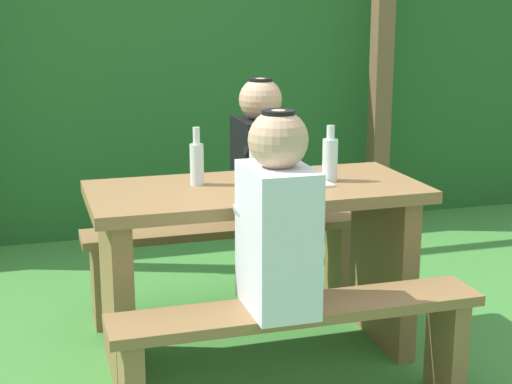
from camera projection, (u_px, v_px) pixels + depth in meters
The scene contains 13 objects.
ground_plane at pixel (256, 355), 3.46m from camera, with size 12.00×12.00×0.00m, color #418437.
hedge_backdrop at pixel (159, 94), 5.44m from camera, with size 6.40×0.76×1.79m, color #245B25.
pergola_post_right at pixel (381, 79), 5.19m from camera, with size 0.12×0.12×2.04m, color brown.
picnic_table at pixel (256, 243), 3.33m from camera, with size 1.40×0.64×0.77m.
bench_near at pixel (299, 337), 2.87m from camera, with size 1.40×0.24×0.45m.
bench_far at pixel (224, 249), 3.89m from camera, with size 1.40×0.24×0.45m.
person_white_shirt at pixel (277, 219), 2.74m from camera, with size 0.25×0.35×0.72m.
person_black_coat at pixel (261, 157), 3.83m from camera, with size 0.25×0.35×0.72m.
drinking_glass at pixel (293, 174), 3.30m from camera, with size 0.06×0.06×0.09m, color silver.
bottle_left at pixel (330, 158), 3.35m from camera, with size 0.07×0.07×0.24m.
bottle_right at pixel (256, 160), 3.29m from camera, with size 0.06×0.06×0.24m.
bottle_center at pixel (197, 162), 3.27m from camera, with size 0.06×0.06×0.25m.
cell_phone at pixel (320, 183), 3.30m from camera, with size 0.07×0.14×0.01m, color silver.
Camera 1 is at (-0.92, -3.05, 1.52)m, focal length 54.69 mm.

